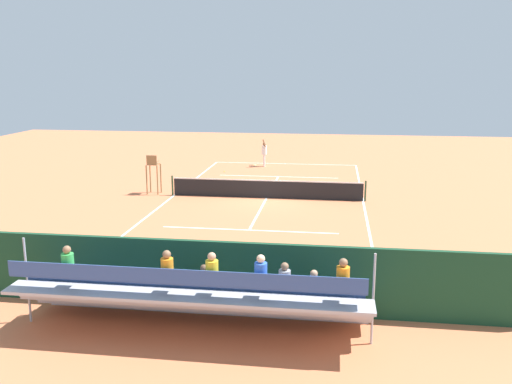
{
  "coord_description": "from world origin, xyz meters",
  "views": [
    {
      "loc": [
        -3.45,
        28.48,
        6.65
      ],
      "look_at": [
        0.0,
        4.0,
        1.2
      ],
      "focal_mm": 39.28,
      "sensor_mm": 36.0,
      "label": 1
    }
  ],
  "objects_px": {
    "umpire_chair": "(153,170)",
    "equipment_bag": "(198,293)",
    "tennis_ball_near": "(224,172)",
    "tennis_net": "(267,189)",
    "bleacher_stand": "(199,296)",
    "tennis_racket": "(255,165)",
    "tennis_player": "(264,152)",
    "courtside_bench": "(264,283)"
  },
  "relations": [
    {
      "from": "bleacher_stand",
      "to": "tennis_ball_near",
      "type": "bearing_deg",
      "value": -80.35
    },
    {
      "from": "courtside_bench",
      "to": "tennis_racket",
      "type": "height_order",
      "value": "courtside_bench"
    },
    {
      "from": "tennis_net",
      "to": "tennis_ball_near",
      "type": "distance_m",
      "value": 8.04
    },
    {
      "from": "tennis_net",
      "to": "umpire_chair",
      "type": "height_order",
      "value": "umpire_chair"
    },
    {
      "from": "courtside_bench",
      "to": "tennis_racket",
      "type": "xyz_separation_m",
      "value": [
        3.63,
        -23.31,
        -0.54
      ]
    },
    {
      "from": "umpire_chair",
      "to": "equipment_bag",
      "type": "distance_m",
      "value": 14.8
    },
    {
      "from": "equipment_bag",
      "to": "tennis_ball_near",
      "type": "distance_m",
      "value": 20.79
    },
    {
      "from": "equipment_bag",
      "to": "tennis_player",
      "type": "xyz_separation_m",
      "value": [
        0.95,
        -23.06,
        0.84
      ]
    },
    {
      "from": "tennis_net",
      "to": "umpire_chair",
      "type": "bearing_deg",
      "value": -1.6
    },
    {
      "from": "tennis_player",
      "to": "tennis_ball_near",
      "type": "relative_size",
      "value": 29.18
    },
    {
      "from": "tennis_net",
      "to": "courtside_bench",
      "type": "bearing_deg",
      "value": 96.68
    },
    {
      "from": "bleacher_stand",
      "to": "tennis_ball_near",
      "type": "relative_size",
      "value": 137.27
    },
    {
      "from": "tennis_net",
      "to": "equipment_bag",
      "type": "bearing_deg",
      "value": 88.28
    },
    {
      "from": "tennis_net",
      "to": "tennis_ball_near",
      "type": "xyz_separation_m",
      "value": [
        3.69,
        -7.13,
        -0.47
      ]
    },
    {
      "from": "tennis_net",
      "to": "tennis_player",
      "type": "bearing_deg",
      "value": -82.04
    },
    {
      "from": "tennis_net",
      "to": "courtside_bench",
      "type": "xyz_separation_m",
      "value": [
        -1.55,
        13.27,
        0.06
      ]
    },
    {
      "from": "umpire_chair",
      "to": "tennis_ball_near",
      "type": "xyz_separation_m",
      "value": [
        -2.51,
        -6.96,
        -1.28
      ]
    },
    {
      "from": "equipment_bag",
      "to": "tennis_player",
      "type": "bearing_deg",
      "value": -87.65
    },
    {
      "from": "umpire_chair",
      "to": "tennis_net",
      "type": "bearing_deg",
      "value": 178.4
    },
    {
      "from": "umpire_chair",
      "to": "tennis_ball_near",
      "type": "height_order",
      "value": "umpire_chair"
    },
    {
      "from": "umpire_chair",
      "to": "equipment_bag",
      "type": "relative_size",
      "value": 2.38
    },
    {
      "from": "umpire_chair",
      "to": "tennis_ball_near",
      "type": "relative_size",
      "value": 32.42
    },
    {
      "from": "umpire_chair",
      "to": "tennis_player",
      "type": "relative_size",
      "value": 1.11
    },
    {
      "from": "tennis_net",
      "to": "tennis_racket",
      "type": "relative_size",
      "value": 17.64
    },
    {
      "from": "tennis_player",
      "to": "equipment_bag",
      "type": "bearing_deg",
      "value": 92.35
    },
    {
      "from": "tennis_racket",
      "to": "tennis_net",
      "type": "bearing_deg",
      "value": 101.65
    },
    {
      "from": "bleacher_stand",
      "to": "courtside_bench",
      "type": "height_order",
      "value": "bleacher_stand"
    },
    {
      "from": "bleacher_stand",
      "to": "umpire_chair",
      "type": "xyz_separation_m",
      "value": [
        6.34,
        -15.58,
        0.34
      ]
    },
    {
      "from": "tennis_net",
      "to": "tennis_player",
      "type": "height_order",
      "value": "tennis_player"
    },
    {
      "from": "tennis_racket",
      "to": "tennis_ball_near",
      "type": "bearing_deg",
      "value": 60.94
    },
    {
      "from": "umpire_chair",
      "to": "tennis_racket",
      "type": "height_order",
      "value": "umpire_chair"
    },
    {
      "from": "equipment_bag",
      "to": "tennis_racket",
      "type": "distance_m",
      "value": 23.5
    },
    {
      "from": "umpire_chair",
      "to": "tennis_ball_near",
      "type": "bearing_deg",
      "value": -109.84
    },
    {
      "from": "courtside_bench",
      "to": "umpire_chair",
      "type": "bearing_deg",
      "value": -60.03
    },
    {
      "from": "tennis_player",
      "to": "tennis_racket",
      "type": "xyz_separation_m",
      "value": [
        0.72,
        -0.38,
        -1.0
      ]
    },
    {
      "from": "umpire_chair",
      "to": "courtside_bench",
      "type": "bearing_deg",
      "value": 119.97
    },
    {
      "from": "umpire_chair",
      "to": "tennis_racket",
      "type": "bearing_deg",
      "value": -112.7
    },
    {
      "from": "tennis_player",
      "to": "tennis_racket",
      "type": "distance_m",
      "value": 1.29
    },
    {
      "from": "tennis_player",
      "to": "tennis_ball_near",
      "type": "bearing_deg",
      "value": 47.22
    },
    {
      "from": "tennis_net",
      "to": "tennis_ball_near",
      "type": "height_order",
      "value": "tennis_net"
    },
    {
      "from": "bleacher_stand",
      "to": "tennis_racket",
      "type": "relative_size",
      "value": 15.52
    },
    {
      "from": "bleacher_stand",
      "to": "courtside_bench",
      "type": "distance_m",
      "value": 2.59
    }
  ]
}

